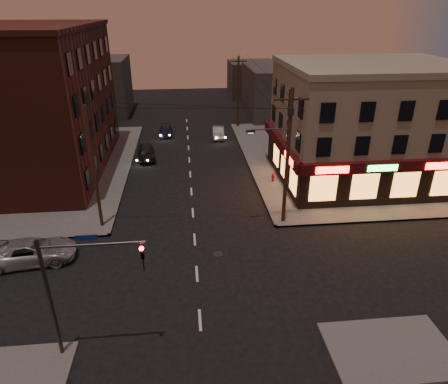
{
  "coord_description": "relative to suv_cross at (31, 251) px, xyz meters",
  "views": [
    {
      "loc": [
        -0.38,
        -20.18,
        15.07
      ],
      "look_at": [
        2.18,
        4.87,
        3.2
      ],
      "focal_mm": 32.0,
      "sensor_mm": 36.0,
      "label": 1
    }
  ],
  "objects": [
    {
      "name": "fire_hydrant",
      "position": [
        18.08,
        10.79,
        -0.17
      ],
      "size": [
        0.34,
        0.34,
        0.8
      ],
      "rotation": [
        0.0,
        0.0,
        0.02
      ],
      "color": "maroon",
      "rests_on": "sidewalk_ne"
    },
    {
      "name": "bg_building_ne_a",
      "position": [
        24.47,
        35.59,
        2.74
      ],
      "size": [
        10.0,
        12.0,
        7.0
      ],
      "primitive_type": "cube",
      "color": "#3F3D3A",
      "rests_on": "ground"
    },
    {
      "name": "utility_pole_far",
      "position": [
        17.27,
        29.59,
        3.89
      ],
      "size": [
        0.26,
        0.26,
        9.0
      ],
      "primitive_type": "cylinder",
      "color": "#382619",
      "rests_on": "sidewalk_ne"
    },
    {
      "name": "sedan_near",
      "position": [
        5.93,
        18.36,
        -0.01
      ],
      "size": [
        2.32,
        4.59,
        1.5
      ],
      "primitive_type": "imported",
      "rotation": [
        0.0,
        0.0,
        0.13
      ],
      "color": "black",
      "rests_on": "ground"
    },
    {
      "name": "utility_pole_main",
      "position": [
        17.16,
        3.39,
        5.0
      ],
      "size": [
        4.2,
        0.44,
        10.0
      ],
      "color": "#382619",
      "rests_on": "sidewalk_ne"
    },
    {
      "name": "utility_pole_west",
      "position": [
        3.67,
        4.09,
        3.89
      ],
      "size": [
        0.24,
        0.24,
        9.0
      ],
      "primitive_type": "cylinder",
      "color": "#382619",
      "rests_on": "sidewalk_nw"
    },
    {
      "name": "traffic_signal",
      "position": [
        4.9,
        -8.01,
        3.4
      ],
      "size": [
        4.49,
        0.32,
        6.47
      ],
      "color": "#333538",
      "rests_on": "ground"
    },
    {
      "name": "brick_apartment",
      "position": [
        -4.03,
        16.59,
        5.89
      ],
      "size": [
        12.0,
        20.0,
        13.0
      ],
      "primitive_type": "cube",
      "color": "#4C1F18",
      "rests_on": "sidewalk_nw"
    },
    {
      "name": "pizza_building",
      "position": [
        26.4,
        11.02,
        4.59
      ],
      "size": [
        15.85,
        12.85,
        10.5
      ],
      "color": "gray",
      "rests_on": "sidewalk_ne"
    },
    {
      "name": "bg_building_ne_b",
      "position": [
        22.47,
        49.59,
        2.24
      ],
      "size": [
        8.0,
        8.0,
        6.0
      ],
      "primitive_type": "cube",
      "color": "#3F3D3A",
      "rests_on": "ground"
    },
    {
      "name": "sidewalk_nw",
      "position": [
        -7.53,
        16.59,
        -0.69
      ],
      "size": [
        24.0,
        28.0,
        0.15
      ],
      "primitive_type": "cube",
      "color": "#514F4C",
      "rests_on": "ground"
    },
    {
      "name": "ground",
      "position": [
        10.47,
        -2.41,
        -0.76
      ],
      "size": [
        120.0,
        120.0,
        0.0
      ],
      "primitive_type": "plane",
      "color": "black",
      "rests_on": "ground"
    },
    {
      "name": "sidewalk_ne",
      "position": [
        28.47,
        16.59,
        -0.69
      ],
      "size": [
        24.0,
        28.0,
        0.15
      ],
      "primitive_type": "cube",
      "color": "#514F4C",
      "rests_on": "ground"
    },
    {
      "name": "suv_cross",
      "position": [
        0.0,
        0.0,
        0.0
      ],
      "size": [
        5.75,
        3.2,
        1.52
      ],
      "primitive_type": "imported",
      "rotation": [
        0.0,
        0.0,
        1.7
      ],
      "color": "#94979C",
      "rests_on": "ground"
    },
    {
      "name": "bg_building_nw",
      "position": [
        -2.53,
        39.59,
        3.24
      ],
      "size": [
        9.0,
        10.0,
        8.0
      ],
      "primitive_type": "cube",
      "color": "#3F3D3A",
      "rests_on": "ground"
    },
    {
      "name": "sedan_far",
      "position": [
        7.76,
        26.69,
        -0.18
      ],
      "size": [
        1.73,
        4.06,
        1.17
      ],
      "primitive_type": "imported",
      "rotation": [
        0.0,
        0.0,
        0.02
      ],
      "color": "#191932",
      "rests_on": "ground"
    },
    {
      "name": "sedan_mid",
      "position": [
        14.27,
        25.1,
        -0.1
      ],
      "size": [
        1.63,
        4.1,
        1.32
      ],
      "primitive_type": "imported",
      "rotation": [
        0.0,
        0.0,
        -0.06
      ],
      "color": "slate",
      "rests_on": "ground"
    }
  ]
}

